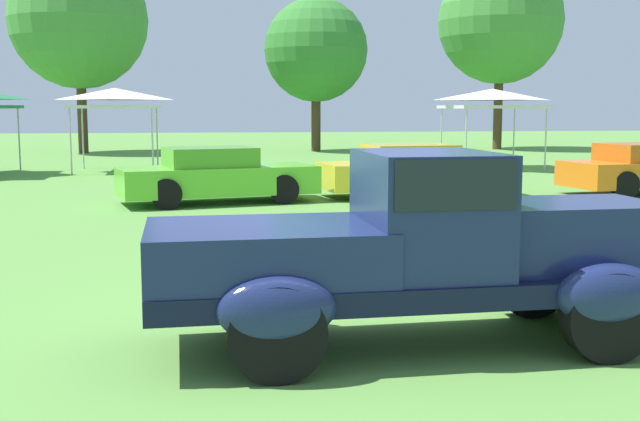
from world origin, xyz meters
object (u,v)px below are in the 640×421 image
(show_car_yellow, at_px, (416,171))
(canopy_tent_center_field, at_px, (115,97))
(canopy_tent_right_field, at_px, (492,97))
(show_car_lime, at_px, (216,176))
(feature_pickup_truck, at_px, (418,247))

(show_car_yellow, bearing_deg, canopy_tent_center_field, 132.57)
(canopy_tent_center_field, bearing_deg, show_car_yellow, -47.43)
(canopy_tent_center_field, height_order, canopy_tent_right_field, same)
(canopy_tent_right_field, bearing_deg, canopy_tent_center_field, 177.03)
(show_car_lime, height_order, canopy_tent_right_field, canopy_tent_right_field)
(show_car_lime, xyz_separation_m, canopy_tent_right_field, (9.45, 8.52, 1.82))
(show_car_yellow, xyz_separation_m, canopy_tent_center_field, (-7.79, 8.48, 1.82))
(show_car_yellow, distance_m, canopy_tent_center_field, 11.66)
(show_car_yellow, bearing_deg, canopy_tent_right_field, 58.65)
(show_car_lime, distance_m, canopy_tent_right_field, 12.85)
(feature_pickup_truck, relative_size, show_car_lime, 1.04)
(show_car_yellow, height_order, canopy_tent_right_field, canopy_tent_right_field)
(show_car_lime, bearing_deg, canopy_tent_center_field, 108.75)
(feature_pickup_truck, distance_m, canopy_tent_right_field, 20.88)
(show_car_lime, xyz_separation_m, show_car_yellow, (4.68, 0.69, 0.00))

